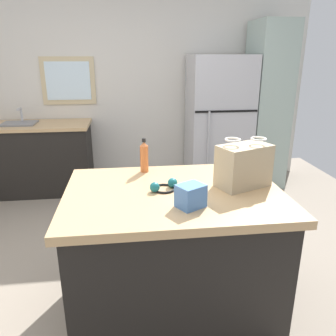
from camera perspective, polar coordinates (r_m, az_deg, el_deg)
name	(u,v)px	position (r m, az deg, el deg)	size (l,w,h in m)	color
ground	(131,280)	(2.82, -6.31, -18.52)	(5.97, 5.97, 0.00)	gray
back_wall	(123,84)	(4.66, -7.63, 14.00)	(4.97, 0.13, 2.65)	silver
kitchen_island	(173,250)	(2.33, 0.93, -13.89)	(1.38, 1.00, 0.89)	black
refrigerator	(218,123)	(4.48, 8.59, 7.64)	(0.79, 0.71, 1.71)	#B7B7BC
tall_cabinet	(266,106)	(4.66, 16.45, 10.04)	(0.46, 0.63, 2.11)	#9EB2A8
sink_counter	(39,157)	(4.58, -21.13, 1.72)	(1.31, 0.65, 1.08)	black
shopping_bag	(244,166)	(2.21, 12.80, 0.41)	(0.38, 0.30, 0.32)	tan
small_box	(191,196)	(1.88, 3.89, -4.78)	(0.15, 0.12, 0.13)	#4775B7
bottle	(144,157)	(2.44, -4.08, 1.92)	(0.06, 0.06, 0.25)	#C66633
ear_defenders	(164,186)	(2.13, -0.72, -3.14)	(0.20, 0.20, 0.06)	black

